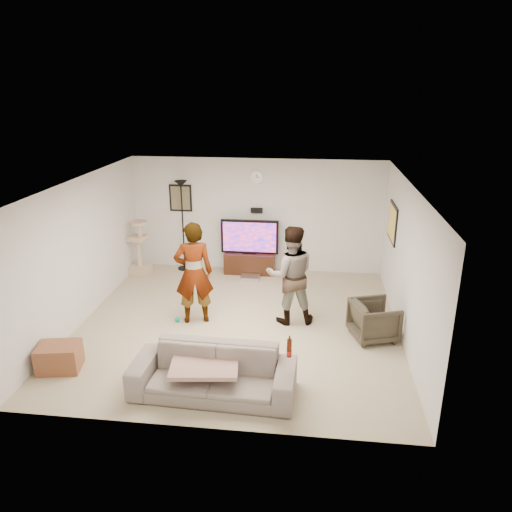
# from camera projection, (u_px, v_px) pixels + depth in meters

# --- Properties ---
(floor) EXTENTS (5.50, 5.50, 0.02)m
(floor) POSITION_uv_depth(u_px,v_px,m) (239.00, 325.00, 8.58)
(floor) COLOR tan
(floor) RESTS_ON ground
(ceiling) EXTENTS (5.50, 5.50, 0.02)m
(ceiling) POSITION_uv_depth(u_px,v_px,m) (237.00, 183.00, 7.74)
(ceiling) COLOR white
(ceiling) RESTS_ON wall_back
(wall_back) EXTENTS (5.50, 0.04, 2.50)m
(wall_back) POSITION_uv_depth(u_px,v_px,m) (257.00, 215.00, 10.73)
(wall_back) COLOR silver
(wall_back) RESTS_ON floor
(wall_front) EXTENTS (5.50, 0.04, 2.50)m
(wall_front) POSITION_uv_depth(u_px,v_px,m) (200.00, 338.00, 5.59)
(wall_front) COLOR silver
(wall_front) RESTS_ON floor
(wall_left) EXTENTS (0.04, 5.50, 2.50)m
(wall_left) POSITION_uv_depth(u_px,v_px,m) (81.00, 251.00, 8.47)
(wall_left) COLOR silver
(wall_left) RESTS_ON floor
(wall_right) EXTENTS (0.04, 5.50, 2.50)m
(wall_right) POSITION_uv_depth(u_px,v_px,m) (406.00, 264.00, 7.85)
(wall_right) COLOR silver
(wall_right) RESTS_ON floor
(wall_clock) EXTENTS (0.26, 0.04, 0.26)m
(wall_clock) POSITION_uv_depth(u_px,v_px,m) (257.00, 177.00, 10.42)
(wall_clock) COLOR silver
(wall_clock) RESTS_ON wall_back
(wall_speaker) EXTENTS (0.25, 0.10, 0.10)m
(wall_speaker) POSITION_uv_depth(u_px,v_px,m) (257.00, 210.00, 10.63)
(wall_speaker) COLOR black
(wall_speaker) RESTS_ON wall_back
(picture_back) EXTENTS (0.42, 0.03, 0.52)m
(picture_back) POSITION_uv_depth(u_px,v_px,m) (181.00, 198.00, 10.79)
(picture_back) COLOR brown
(picture_back) RESTS_ON wall_back
(picture_right) EXTENTS (0.03, 0.78, 0.62)m
(picture_right) POSITION_uv_depth(u_px,v_px,m) (392.00, 223.00, 9.26)
(picture_right) COLOR #FCCB54
(picture_right) RESTS_ON wall_right
(tv_stand) EXTENTS (1.10, 0.45, 0.46)m
(tv_stand) POSITION_uv_depth(u_px,v_px,m) (250.00, 263.00, 10.86)
(tv_stand) COLOR black
(tv_stand) RESTS_ON floor
(console_box) EXTENTS (0.40, 0.30, 0.07)m
(console_box) POSITION_uv_depth(u_px,v_px,m) (250.00, 277.00, 10.55)
(console_box) COLOR silver
(console_box) RESTS_ON floor
(tv) EXTENTS (1.26, 0.08, 0.75)m
(tv) POSITION_uv_depth(u_px,v_px,m) (250.00, 237.00, 10.66)
(tv) COLOR black
(tv) RESTS_ON tv_stand
(tv_screen) EXTENTS (1.16, 0.01, 0.66)m
(tv_screen) POSITION_uv_depth(u_px,v_px,m) (249.00, 237.00, 10.61)
(tv_screen) COLOR red
(tv_screen) RESTS_ON tv
(floor_lamp) EXTENTS (0.32, 0.32, 2.02)m
(floor_lamp) POSITION_uv_depth(u_px,v_px,m) (183.00, 226.00, 10.81)
(floor_lamp) COLOR black
(floor_lamp) RESTS_ON floor
(cat_tree) EXTENTS (0.46, 0.46, 1.23)m
(cat_tree) POSITION_uv_depth(u_px,v_px,m) (138.00, 248.00, 10.63)
(cat_tree) COLOR tan
(cat_tree) RESTS_ON floor
(person_left) EXTENTS (0.76, 0.61, 1.82)m
(person_left) POSITION_uv_depth(u_px,v_px,m) (194.00, 273.00, 8.41)
(person_left) COLOR #9C9C9C
(person_left) RESTS_ON floor
(person_right) EXTENTS (0.96, 0.81, 1.76)m
(person_right) POSITION_uv_depth(u_px,v_px,m) (291.00, 275.00, 8.41)
(person_right) COLOR #394D88
(person_right) RESTS_ON floor
(sofa) EXTENTS (2.24, 0.94, 0.64)m
(sofa) POSITION_uv_depth(u_px,v_px,m) (213.00, 373.00, 6.58)
(sofa) COLOR slate
(sofa) RESTS_ON floor
(throw_blanket) EXTENTS (0.98, 0.80, 0.06)m
(throw_blanket) POSITION_uv_depth(u_px,v_px,m) (205.00, 365.00, 6.55)
(throw_blanket) COLOR tan
(throw_blanket) RESTS_ON sofa
(beer_bottle) EXTENTS (0.06, 0.06, 0.25)m
(beer_bottle) POSITION_uv_depth(u_px,v_px,m) (289.00, 348.00, 6.31)
(beer_bottle) COLOR #421505
(beer_bottle) RESTS_ON sofa
(armchair) EXTENTS (0.88, 0.87, 0.64)m
(armchair) POSITION_uv_depth(u_px,v_px,m) (374.00, 320.00, 8.02)
(armchair) COLOR #342F24
(armchair) RESTS_ON floor
(side_table) EXTENTS (0.67, 0.55, 0.40)m
(side_table) POSITION_uv_depth(u_px,v_px,m) (59.00, 357.00, 7.18)
(side_table) COLOR brown
(side_table) RESTS_ON floor
(toy_ball) EXTENTS (0.09, 0.09, 0.09)m
(toy_ball) POSITION_uv_depth(u_px,v_px,m) (177.00, 319.00, 8.66)
(toy_ball) COLOR #04A580
(toy_ball) RESTS_ON floor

